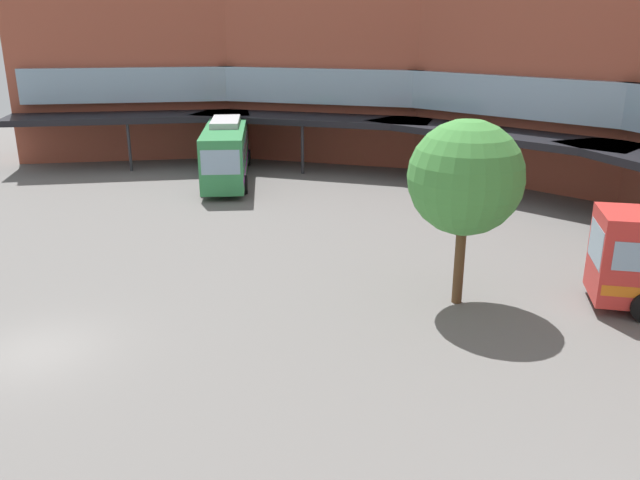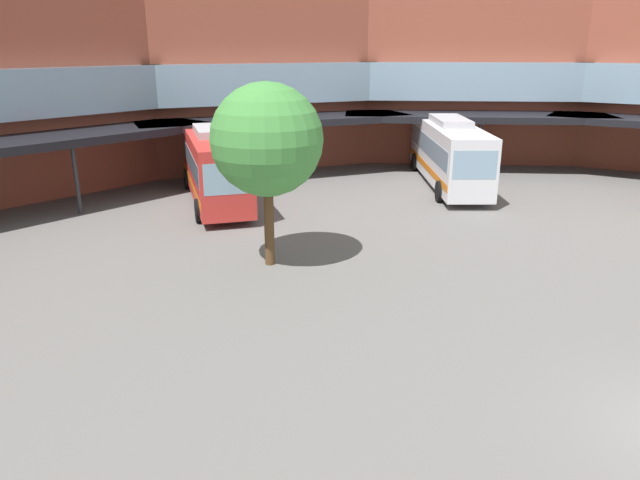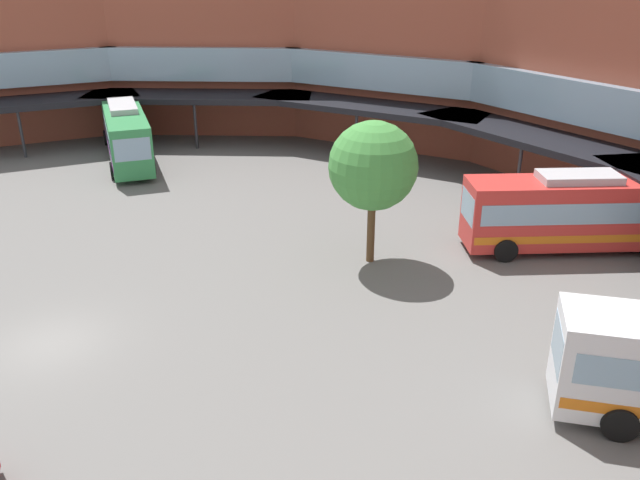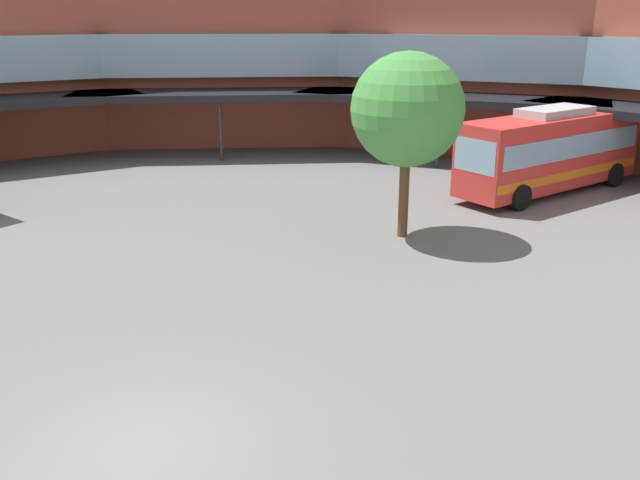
% 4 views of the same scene
% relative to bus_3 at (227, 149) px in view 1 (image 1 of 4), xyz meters
% --- Properties ---
extents(ground_plane, '(114.90, 114.90, 0.00)m').
position_rel_bus_3_xyz_m(ground_plane, '(20.87, -10.67, -1.95)').
color(ground_plane, slate).
extents(station_building, '(72.73, 38.60, 13.67)m').
position_rel_bus_3_xyz_m(station_building, '(20.87, 9.59, 4.64)').
color(station_building, '#9E4C38').
rests_on(station_building, ground).
extents(bus_3, '(12.27, 5.64, 3.86)m').
position_rel_bus_3_xyz_m(bus_3, '(0.00, 0.00, 0.00)').
color(bus_3, '#338C4C').
rests_on(bus_3, ground).
extents(plaza_tree, '(3.97, 3.97, 6.59)m').
position_rel_bus_3_xyz_m(plaza_tree, '(22.16, 3.41, 2.64)').
color(plaza_tree, brown).
rests_on(plaza_tree, ground).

